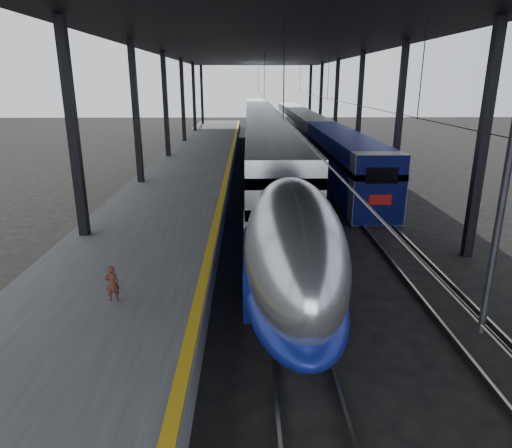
{
  "coord_description": "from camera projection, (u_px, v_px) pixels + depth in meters",
  "views": [
    {
      "loc": [
        0.69,
        -12.26,
        6.81
      ],
      "look_at": [
        0.96,
        3.07,
        2.0
      ],
      "focal_mm": 32.0,
      "sensor_mm": 36.0,
      "label": 1
    }
  ],
  "objects": [
    {
      "name": "yellow_strip",
      "position": [
        229.0,
        166.0,
        32.49
      ],
      "size": [
        0.3,
        80.0,
        0.01
      ],
      "primitive_type": "cube",
      "color": "gold",
      "rests_on": "platform"
    },
    {
      "name": "rails",
      "position": [
        301.0,
        179.0,
        32.85
      ],
      "size": [
        6.52,
        80.0,
        0.16
      ],
      "color": "slate",
      "rests_on": "ground"
    },
    {
      "name": "second_train",
      "position": [
        308.0,
        131.0,
        47.71
      ],
      "size": [
        2.57,
        56.05,
        3.54
      ],
      "color": "navy",
      "rests_on": "ground"
    },
    {
      "name": "platform",
      "position": [
        190.0,
        174.0,
        32.59
      ],
      "size": [
        6.0,
        80.0,
        1.0
      ],
      "primitive_type": "cube",
      "color": "#4C4C4F",
      "rests_on": "ground"
    },
    {
      "name": "canopy",
      "position": [
        266.0,
        45.0,
        30.11
      ],
      "size": [
        18.0,
        75.0,
        9.47
      ],
      "color": "black",
      "rests_on": "ground"
    },
    {
      "name": "ground",
      "position": [
        226.0,
        318.0,
        13.72
      ],
      "size": [
        160.0,
        160.0,
        0.0
      ],
      "primitive_type": "plane",
      "color": "black",
      "rests_on": "ground"
    },
    {
      "name": "tgv_train",
      "position": [
        263.0,
        139.0,
        39.52
      ],
      "size": [
        2.96,
        65.2,
        4.24
      ],
      "color": "#B2B4B9",
      "rests_on": "ground"
    },
    {
      "name": "child",
      "position": [
        112.0,
        283.0,
        12.52
      ],
      "size": [
        0.43,
        0.35,
        1.01
      ],
      "primitive_type": "imported",
      "rotation": [
        0.0,
        0.0,
        3.48
      ],
      "color": "#53281B",
      "rests_on": "platform"
    }
  ]
}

